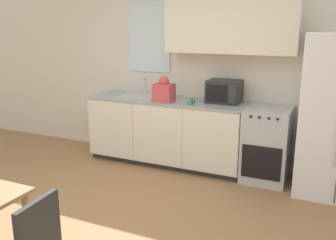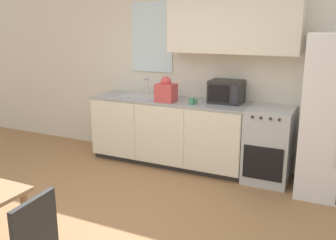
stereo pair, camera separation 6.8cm
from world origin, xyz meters
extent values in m
plane|color=#9E7047|center=(0.00, 0.00, 0.00)|extent=(12.00, 12.00, 0.00)
cube|color=beige|center=(0.00, 2.39, 1.35)|extent=(12.00, 0.06, 2.70)
cube|color=silver|center=(-0.65, 2.35, 1.76)|extent=(0.65, 0.04, 0.99)
cube|color=silver|center=(0.59, 2.20, 1.93)|extent=(1.71, 0.32, 0.69)
cube|color=#333333|center=(-0.24, 2.07, 0.04)|extent=(2.22, 0.57, 0.08)
cube|color=silver|center=(-0.24, 2.04, 0.49)|extent=(2.22, 0.63, 0.83)
cube|color=silver|center=(-0.98, 1.72, 0.49)|extent=(0.72, 0.01, 0.81)
cube|color=silver|center=(-0.24, 1.72, 0.49)|extent=(0.72, 0.01, 0.81)
cube|color=silver|center=(0.50, 1.72, 0.49)|extent=(0.72, 0.01, 0.81)
cube|color=#9EA0A5|center=(-0.24, 2.04, 0.92)|extent=(2.25, 0.66, 0.03)
cube|color=#B7BABC|center=(1.16, 2.04, 0.47)|extent=(0.55, 0.63, 0.94)
cube|color=black|center=(1.16, 1.72, 0.33)|extent=(0.47, 0.01, 0.41)
cylinder|color=#262626|center=(1.01, 1.71, 0.89)|extent=(0.03, 0.02, 0.03)
cylinder|color=#262626|center=(1.11, 1.71, 0.89)|extent=(0.03, 0.02, 0.03)
cylinder|color=#262626|center=(1.22, 1.71, 0.89)|extent=(0.03, 0.02, 0.03)
cylinder|color=#262626|center=(1.32, 1.71, 0.89)|extent=(0.03, 0.02, 0.03)
cube|color=#B7BABC|center=(-0.65, 2.04, 0.95)|extent=(0.56, 0.39, 0.02)
cylinder|color=silver|center=(-0.65, 2.19, 1.07)|extent=(0.02, 0.02, 0.23)
cylinder|color=silver|center=(-0.65, 2.12, 1.18)|extent=(0.02, 0.14, 0.02)
cube|color=#282828|center=(0.55, 2.16, 1.09)|extent=(0.43, 0.35, 0.30)
cube|color=black|center=(0.50, 1.98, 1.09)|extent=(0.28, 0.01, 0.21)
cube|color=#2D2D33|center=(0.70, 1.98, 1.09)|extent=(0.09, 0.01, 0.24)
cylinder|color=#3F8C66|center=(0.18, 1.85, 0.98)|extent=(0.08, 0.08, 0.08)
torus|color=#3F8C66|center=(0.24, 1.85, 0.98)|extent=(0.02, 0.06, 0.06)
cube|color=#D14C4C|center=(-0.21, 1.88, 1.06)|extent=(0.26, 0.22, 0.24)
sphere|color=#D14C4C|center=(-0.21, 1.88, 1.21)|extent=(0.14, 0.14, 0.14)
cylinder|color=#997551|center=(-0.19, -0.67, 0.35)|extent=(0.06, 0.06, 0.70)
cube|color=#282828|center=(0.33, -1.07, 0.69)|extent=(0.06, 0.37, 0.48)
camera|label=1|loc=(1.89, -2.60, 1.96)|focal=40.00mm
camera|label=2|loc=(1.95, -2.57, 1.96)|focal=40.00mm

